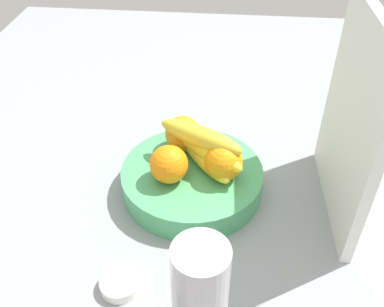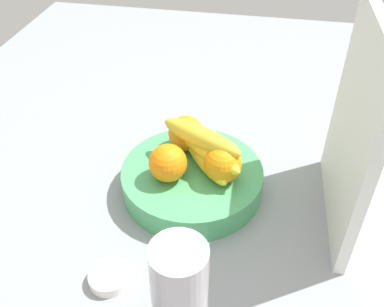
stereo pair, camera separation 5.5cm
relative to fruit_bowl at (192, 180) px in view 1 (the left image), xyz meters
The scene contains 9 objects.
ground_plane 4.03cm from the fruit_bowl, 103.80° to the left, with size 180.00×140.00×3.00cm, color gray.
fruit_bowl is the anchor object (origin of this frame).
orange_front_left 7.63cm from the fruit_bowl, 54.23° to the right, with size 6.94×6.94×6.94cm, color orange.
orange_front_right 8.39cm from the fruit_bowl, 78.22° to the left, with size 6.94×6.94×6.94cm, color orange.
orange_center 9.18cm from the fruit_bowl, 159.53° to the right, with size 6.94×6.94×6.94cm, color orange.
banana_bunch 7.22cm from the fruit_bowl, 133.84° to the left, with size 16.22×17.48×8.40cm.
cutting_board 30.41cm from the fruit_bowl, 88.39° to the left, with size 28.00×1.80×36.00cm, color silver.
thermos_tumbler 30.02cm from the fruit_bowl, ahead, with size 7.36×7.36×18.18cm, color #B9B3B7.
jar_lid 24.57cm from the fruit_bowl, 21.21° to the right, with size 6.18×6.18×1.77cm, color white.
Camera 1 is at (61.05, 5.49, 58.63)cm, focal length 40.77 mm.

